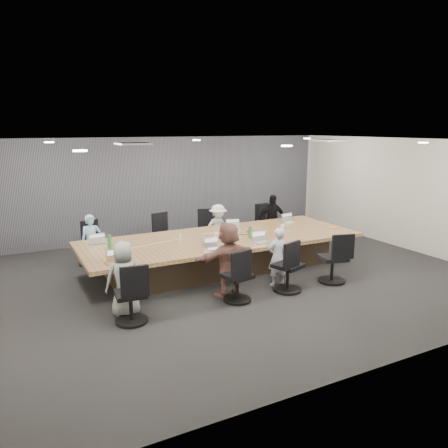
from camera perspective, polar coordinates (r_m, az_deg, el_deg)
name	(u,v)px	position (r m, az deg, el deg)	size (l,w,h in m)	color
floor	(233,276)	(9.22, 1.14, -6.86)	(10.00, 8.00, 0.00)	#232324
ceiling	(233,141)	(8.70, 1.23, 10.80)	(10.00, 8.00, 0.00)	white
wall_back	(166,187)	(12.48, -7.61, 4.77)	(10.00, 2.80, 0.00)	beige
wall_front	(387,265)	(5.77, 20.51, -5.06)	(10.00, 2.80, 0.00)	beige
wall_right	(406,194)	(12.04, 22.67, 3.63)	(8.00, 2.80, 0.00)	beige
curtain	(167,188)	(12.40, -7.48, 4.73)	(9.80, 0.04, 2.80)	#565663
conference_table	(222,252)	(9.52, -0.28, -3.70)	(6.00, 2.20, 0.74)	#3B2D20
chair_0	(89,248)	(10.34, -17.19, -3.02)	(0.53, 0.53, 0.78)	black
chair_1	(161,239)	(10.73, -8.25, -1.91)	(0.55, 0.55, 0.82)	black
chair_2	(212,233)	(11.24, -1.57, -1.16)	(0.54, 0.54, 0.80)	black
chair_3	(265,226)	(12.00, 5.32, -0.30)	(0.55, 0.55, 0.81)	black
chair_4	(131,299)	(7.17, -12.11, -9.50)	(0.55, 0.55, 0.81)	black
chair_5	(237,280)	(7.85, 1.75, -7.34)	(0.53, 0.53, 0.79)	black
chair_6	(288,270)	(8.40, 8.33, -5.94)	(0.57, 0.57, 0.84)	black
chair_7	(333,262)	(9.05, 13.99, -4.79)	(0.58, 0.58, 0.85)	black
person_0	(92,242)	(9.95, -16.91, -2.30)	(0.44, 0.29, 1.22)	#8CB4D7
laptop_0	(96,242)	(9.39, -16.34, -2.25)	(0.33, 0.23, 0.02)	#B2B2B7
person_2	(218,228)	(10.89, -0.78, -0.55)	(0.77, 0.44, 1.20)	beige
laptop_2	(228,227)	(10.38, 0.57, -0.34)	(0.32, 0.22, 0.02)	#B2B2B7
person_3	(272,219)	(11.66, 6.27, 0.61)	(0.78, 0.33, 1.34)	black
laptop_3	(284,220)	(11.20, 7.83, 0.49)	(0.32, 0.22, 0.02)	#B2B2B7
person_4	(124,279)	(7.41, -12.91, -6.96)	(0.62, 0.40, 1.26)	gray
laptop_4	(116,263)	(7.88, -13.96, -4.92)	(0.32, 0.22, 0.02)	#8C6647
person_5	(228,259)	(8.05, 0.56, -4.59)	(1.29, 0.41, 1.39)	brown
laptop_5	(215,249)	(8.50, -1.17, -3.27)	(0.28, 0.20, 0.02)	#B2B2B7
person_6	(278,257)	(8.62, 7.01, -4.29)	(0.42, 0.28, 1.16)	#B5B5C4
laptop_6	(263,242)	(9.02, 5.08, -2.39)	(0.33, 0.22, 0.02)	#B2B2B7
bottle_green_left	(110,242)	(8.80, -14.71, -2.26)	(0.08, 0.08, 0.28)	#2D7F39
bottle_green_right	(250,232)	(9.34, 3.44, -1.10)	(0.07, 0.07, 0.25)	#2D7F39
bottle_clear	(180,239)	(8.95, -5.78, -1.92)	(0.06, 0.06, 0.20)	silver
cup_white_far	(216,234)	(9.46, -1.11, -1.37)	(0.08, 0.08, 0.10)	white
cup_white_near	(282,226)	(10.33, 7.64, -0.31)	(0.07, 0.07, 0.09)	white
mug_brown	(124,253)	(8.26, -12.92, -3.72)	(0.09, 0.09, 0.11)	brown
mic_left	(210,244)	(8.80, -1.85, -2.69)	(0.13, 0.09, 0.03)	black
mic_right	(251,232)	(9.87, 3.53, -1.02)	(0.14, 0.09, 0.03)	black
stapler	(213,243)	(8.83, -1.45, -2.53)	(0.15, 0.04, 0.06)	black
canvas_bag	(290,225)	(10.43, 8.57, -0.11)	(0.24, 0.15, 0.13)	#C0B392
snack_packet	(332,228)	(10.49, 13.98, -0.52)	(0.18, 0.12, 0.04)	orange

